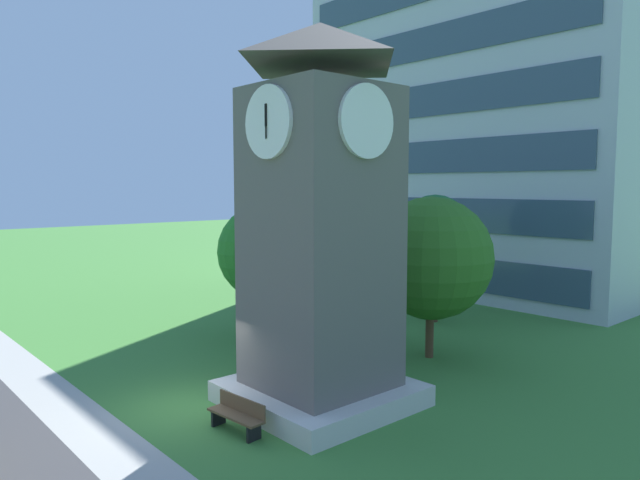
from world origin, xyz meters
TOP-DOWN VIEW (x-y plane):
  - ground_plane at (0.00, 0.00)m, footprint 160.00×160.00m
  - kerb_strip at (0.00, -2.60)m, footprint 120.00×1.60m
  - office_building at (-6.18, 24.14)m, footprint 20.42×10.55m
  - clock_tower at (2.30, 3.14)m, footprint 4.74×4.74m
  - park_bench at (2.37, 0.22)m, footprint 1.84×0.67m
  - tree_by_building at (1.54, 9.23)m, footprint 4.52×4.52m
  - tree_near_tower at (-4.54, 6.21)m, footprint 4.00×4.00m
  - tree_streetside at (-1.92, 13.97)m, footprint 3.36×3.36m

SIDE VIEW (x-z plane):
  - ground_plane at x=0.00m, z-range 0.00..0.00m
  - kerb_strip at x=0.00m, z-range 0.00..0.01m
  - park_bench at x=2.37m, z-range 0.02..0.90m
  - tree_near_tower at x=-4.54m, z-range 0.83..6.50m
  - tree_by_building at x=1.54m, z-range 0.73..6.72m
  - tree_streetside at x=-1.92m, z-range 1.26..7.24m
  - clock_tower at x=2.30m, z-range -0.56..10.31m
  - office_building at x=-6.18m, z-range 0.00..25.60m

